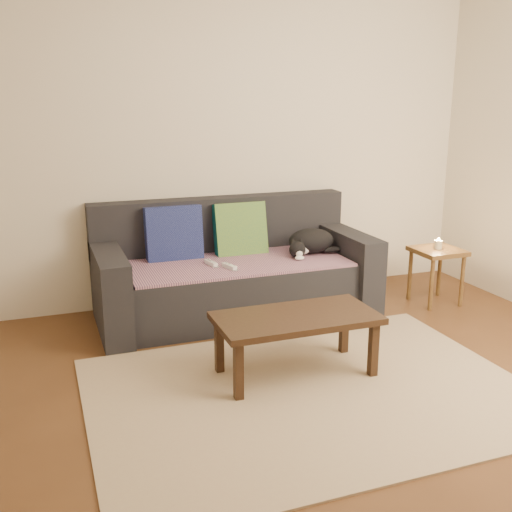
{
  "coord_description": "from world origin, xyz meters",
  "views": [
    {
      "loc": [
        -1.37,
        -2.68,
        1.65
      ],
      "look_at": [
        0.05,
        1.2,
        0.55
      ],
      "focal_mm": 42.0,
      "sensor_mm": 36.0,
      "label": 1
    }
  ],
  "objects_px": {
    "sofa": "(234,275)",
    "coffee_table": "(296,323)",
    "wii_remote_a": "(211,263)",
    "wii_remote_b": "(229,267)",
    "side_table": "(437,258)",
    "cat": "(310,242)"
  },
  "relations": [
    {
      "from": "wii_remote_b",
      "to": "side_table",
      "type": "distance_m",
      "value": 1.75
    },
    {
      "from": "sofa",
      "to": "wii_remote_b",
      "type": "distance_m",
      "value": 0.31
    },
    {
      "from": "side_table",
      "to": "coffee_table",
      "type": "distance_m",
      "value": 1.82
    },
    {
      "from": "coffee_table",
      "to": "sofa",
      "type": "bearing_deg",
      "value": 90.59
    },
    {
      "from": "coffee_table",
      "to": "cat",
      "type": "bearing_deg",
      "value": 61.31
    },
    {
      "from": "sofa",
      "to": "coffee_table",
      "type": "height_order",
      "value": "sofa"
    },
    {
      "from": "sofa",
      "to": "wii_remote_a",
      "type": "relative_size",
      "value": 14.0
    },
    {
      "from": "wii_remote_b",
      "to": "coffee_table",
      "type": "xyz_separation_m",
      "value": [
        0.12,
        -0.93,
        -0.11
      ]
    },
    {
      "from": "wii_remote_b",
      "to": "wii_remote_a",
      "type": "bearing_deg",
      "value": 21.06
    },
    {
      "from": "wii_remote_a",
      "to": "wii_remote_b",
      "type": "distance_m",
      "value": 0.17
    },
    {
      "from": "side_table",
      "to": "coffee_table",
      "type": "height_order",
      "value": "side_table"
    },
    {
      "from": "cat",
      "to": "side_table",
      "type": "xyz_separation_m",
      "value": [
        1.0,
        -0.3,
        -0.16
      ]
    },
    {
      "from": "coffee_table",
      "to": "wii_remote_b",
      "type": "bearing_deg",
      "value": 97.64
    },
    {
      "from": "wii_remote_a",
      "to": "coffee_table",
      "type": "distance_m",
      "value": 1.09
    },
    {
      "from": "cat",
      "to": "wii_remote_a",
      "type": "distance_m",
      "value": 0.85
    },
    {
      "from": "sofa",
      "to": "wii_remote_a",
      "type": "bearing_deg",
      "value": -151.24
    },
    {
      "from": "side_table",
      "to": "wii_remote_b",
      "type": "bearing_deg",
      "value": 176.73
    },
    {
      "from": "sofa",
      "to": "cat",
      "type": "height_order",
      "value": "sofa"
    },
    {
      "from": "wii_remote_a",
      "to": "side_table",
      "type": "height_order",
      "value": "wii_remote_a"
    },
    {
      "from": "wii_remote_a",
      "to": "side_table",
      "type": "xyz_separation_m",
      "value": [
        1.84,
        -0.23,
        -0.08
      ]
    },
    {
      "from": "sofa",
      "to": "side_table",
      "type": "bearing_deg",
      "value": -12.13
    },
    {
      "from": "wii_remote_a",
      "to": "side_table",
      "type": "bearing_deg",
      "value": -108.73
    }
  ]
}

